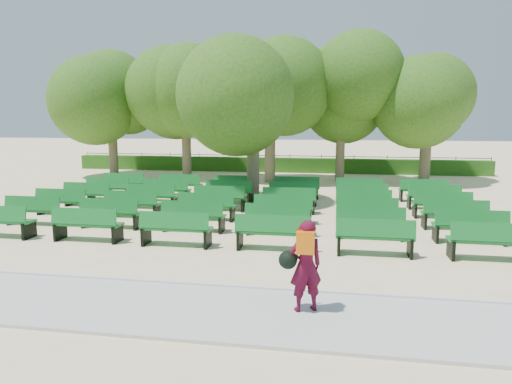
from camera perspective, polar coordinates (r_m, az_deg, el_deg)
ground at (r=15.41m, az=-4.54°, el=-3.32°), size 120.00×120.00×0.00m
paving at (r=8.72m, az=-16.78°, el=-13.36°), size 30.00×2.20×0.06m
curb at (r=9.69m, az=-13.74°, el=-10.81°), size 30.00×0.12×0.10m
hedge at (r=28.97m, az=2.22°, el=3.42°), size 26.00×0.70×0.90m
fence at (r=29.41m, az=2.31°, el=2.63°), size 26.00×0.10×1.02m
tree_line at (r=25.09m, az=1.03°, el=1.51°), size 21.80×6.80×7.04m
bench_array at (r=15.71m, az=-0.72°, el=-2.70°), size 1.89×0.64×1.18m
tree_among at (r=18.14m, az=-0.37°, el=11.35°), size 4.44×4.44×6.04m
person at (r=7.83m, az=6.04°, el=-8.99°), size 0.80×0.59×1.59m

